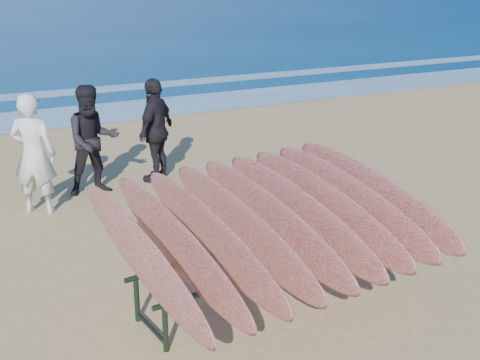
# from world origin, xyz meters

# --- Properties ---
(ground) EXTENTS (120.00, 120.00, 0.00)m
(ground) POSITION_xyz_m (0.00, 0.00, 0.00)
(ground) COLOR tan
(ground) RESTS_ON ground
(foam_near) EXTENTS (160.00, 160.00, 0.00)m
(foam_near) POSITION_xyz_m (0.00, 10.00, 0.01)
(foam_near) COLOR white
(foam_near) RESTS_ON ground
(foam_far) EXTENTS (160.00, 160.00, 0.00)m
(foam_far) POSITION_xyz_m (0.00, 13.50, 0.01)
(foam_far) COLOR white
(foam_far) RESTS_ON ground
(surfboard_rack) EXTENTS (3.43, 3.16, 1.46)m
(surfboard_rack) POSITION_xyz_m (-0.29, -0.47, 0.90)
(surfboard_rack) COLOR black
(surfboard_rack) RESTS_ON ground
(person_white) EXTENTS (0.81, 0.74, 1.85)m
(person_white) POSITION_xyz_m (-2.10, 3.40, 0.92)
(person_white) COLOR silver
(person_white) RESTS_ON ground
(person_dark_a) EXTENTS (0.89, 0.70, 1.81)m
(person_dark_a) POSITION_xyz_m (-1.09, 3.86, 0.90)
(person_dark_a) COLOR black
(person_dark_a) RESTS_ON ground
(person_dark_b) EXTENTS (1.09, 1.04, 1.82)m
(person_dark_b) POSITION_xyz_m (0.06, 3.99, 0.91)
(person_dark_b) COLOR black
(person_dark_b) RESTS_ON ground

